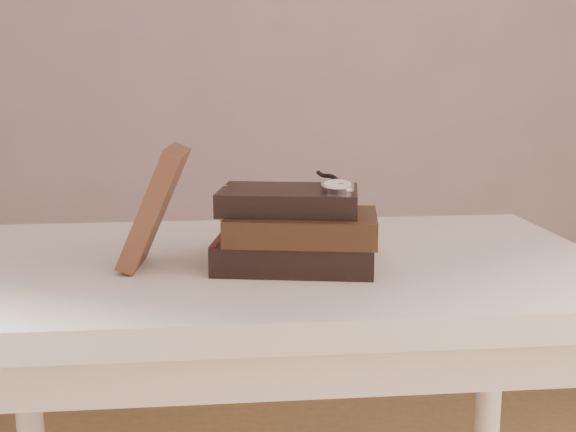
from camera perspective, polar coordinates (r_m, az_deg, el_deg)
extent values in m
cube|color=silver|center=(1.14, -0.83, -4.19)|extent=(1.00, 0.60, 0.04)
cube|color=white|center=(1.16, -0.82, -7.05)|extent=(0.88, 0.49, 0.08)
cylinder|color=white|center=(1.60, 15.11, -14.23)|extent=(0.05, 0.05, 0.71)
cube|color=black|center=(1.08, 0.53, -2.78)|extent=(0.25, 0.20, 0.04)
cube|color=beige|center=(1.08, 0.68, -2.78)|extent=(0.24, 0.18, 0.03)
cube|color=gold|center=(1.12, -5.03, -2.36)|extent=(0.01, 0.01, 0.04)
cube|color=maroon|center=(1.10, -5.19, -2.65)|extent=(0.04, 0.14, 0.04)
cube|color=black|center=(1.07, 1.11, -0.79)|extent=(0.24, 0.18, 0.04)
cube|color=beige|center=(1.07, 1.26, -0.80)|extent=(0.23, 0.17, 0.03)
cube|color=gold|center=(1.10, -4.20, -0.46)|extent=(0.01, 0.01, 0.04)
cube|color=black|center=(1.08, 0.07, 1.25)|extent=(0.22, 0.17, 0.03)
cube|color=beige|center=(1.08, 0.22, 1.25)|extent=(0.21, 0.16, 0.03)
cube|color=gold|center=(1.11, -4.80, 1.50)|extent=(0.01, 0.01, 0.03)
cube|color=#3E2318|center=(1.08, -10.23, 0.70)|extent=(0.11, 0.12, 0.18)
cylinder|color=silver|center=(1.05, 3.82, 2.22)|extent=(0.06, 0.06, 0.02)
cylinder|color=white|center=(1.05, 3.83, 2.45)|extent=(0.05, 0.05, 0.01)
torus|color=silver|center=(1.05, 3.83, 2.42)|extent=(0.05, 0.05, 0.01)
cylinder|color=silver|center=(1.08, 3.85, 2.44)|extent=(0.01, 0.01, 0.01)
cube|color=black|center=(1.05, 3.83, 2.54)|extent=(0.00, 0.01, 0.00)
cube|color=black|center=(1.05, 4.09, 2.49)|extent=(0.01, 0.00, 0.00)
sphere|color=black|center=(1.08, 3.79, 2.78)|extent=(0.01, 0.01, 0.01)
sphere|color=black|center=(1.09, 3.63, 2.90)|extent=(0.01, 0.01, 0.01)
sphere|color=black|center=(1.10, 3.48, 3.00)|extent=(0.01, 0.01, 0.01)
sphere|color=black|center=(1.11, 3.34, 3.07)|extent=(0.01, 0.01, 0.01)
sphere|color=black|center=(1.11, 3.19, 3.10)|extent=(0.01, 0.01, 0.01)
sphere|color=black|center=(1.12, 3.04, 3.10)|extent=(0.01, 0.01, 0.01)
sphere|color=black|center=(1.13, 2.90, 3.10)|extent=(0.01, 0.01, 0.01)
sphere|color=black|center=(1.14, 2.76, 3.12)|extent=(0.01, 0.01, 0.01)
sphere|color=black|center=(1.15, 2.62, 3.16)|extent=(0.01, 0.01, 0.01)
sphere|color=black|center=(1.16, 2.49, 3.24)|extent=(0.01, 0.01, 0.01)
sphere|color=black|center=(1.16, 2.35, 3.35)|extent=(0.01, 0.01, 0.01)
torus|color=silver|center=(1.16, -4.39, 0.30)|extent=(0.05, 0.02, 0.05)
torus|color=silver|center=(1.15, -1.97, 0.26)|extent=(0.05, 0.02, 0.05)
cylinder|color=silver|center=(1.15, -3.19, 0.42)|extent=(0.01, 0.01, 0.00)
cylinder|color=silver|center=(1.21, -4.96, 0.50)|extent=(0.02, 0.10, 0.02)
cylinder|color=silver|center=(1.20, -0.69, 0.44)|extent=(0.02, 0.10, 0.02)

